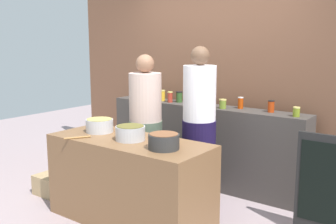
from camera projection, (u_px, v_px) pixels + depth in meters
The scene contains 25 objects.
ground at pixel (149, 211), 4.33m from camera, with size 12.00×12.00×0.00m, color gray.
storefront_wall at pixel (218, 66), 5.21m from camera, with size 4.80×0.12×3.00m, color brown.
display_shelf at pixel (203, 145), 5.10m from camera, with size 2.70×0.36×1.03m, color #3E3835.
prep_table at pixel (130, 181), 4.02m from camera, with size 1.70×0.70×0.87m, color brown.
preserve_jar_0 at pixel (134, 93), 5.75m from camera, with size 0.07×0.07×0.11m.
preserve_jar_1 at pixel (141, 95), 5.60m from camera, with size 0.09×0.09×0.10m.
preserve_jar_2 at pixel (147, 95), 5.46m from camera, with size 0.09×0.09×0.12m.
preserve_jar_3 at pixel (157, 95), 5.45m from camera, with size 0.07×0.07×0.14m.
preserve_jar_4 at pixel (162, 95), 5.37m from camera, with size 0.08×0.08×0.15m.
preserve_jar_5 at pixel (170, 97), 5.25m from camera, with size 0.07×0.07×0.14m.
preserve_jar_6 at pixel (179, 97), 5.25m from camera, with size 0.09×0.09×0.14m.
preserve_jar_7 at pixel (195, 100), 5.07m from camera, with size 0.07×0.07×0.11m.
preserve_jar_8 at pixel (203, 101), 4.97m from camera, with size 0.09×0.09×0.12m.
preserve_jar_9 at pixel (223, 104), 4.76m from camera, with size 0.09×0.09×0.11m.
preserve_jar_10 at pixel (241, 103), 4.76m from camera, with size 0.07×0.07×0.14m.
preserve_jar_11 at pixel (271, 106), 4.51m from camera, with size 0.08×0.08×0.14m.
preserve_jar_12 at pixel (296, 112), 4.26m from camera, with size 0.08×0.08×0.11m.
cooking_pot_left at pixel (100, 125), 4.25m from camera, with size 0.29×0.29×0.14m.
cooking_pot_center at pixel (130, 133), 3.91m from camera, with size 0.29×0.29×0.14m.
cooking_pot_right at pixel (164, 141), 3.58m from camera, with size 0.28×0.28×0.14m.
wooden_spoon at pixel (77, 138), 3.98m from camera, with size 0.02×0.02×0.27m, color #9E703D.
cook_with_tongs at pixel (146, 134), 4.67m from camera, with size 0.39×0.39×1.68m.
cook_in_cap at pixel (199, 135), 4.37m from camera, with size 0.37×0.37×1.78m.
bread_crate at pixel (53, 186), 4.76m from camera, with size 0.46×0.29×0.24m, color tan.
chalkboard_sign at pixel (324, 188), 3.63m from camera, with size 0.51×0.05×1.01m.
Camera 1 is at (2.60, -3.13, 1.84)m, focal length 42.43 mm.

